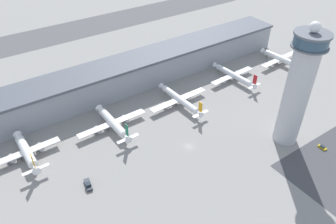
{
  "coord_description": "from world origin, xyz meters",
  "views": [
    {
      "loc": [
        -81.7,
        -99.53,
        117.53
      ],
      "look_at": [
        2.28,
        22.97,
        7.61
      ],
      "focal_mm": 35.0,
      "sensor_mm": 36.0,
      "label": 1
    }
  ],
  "objects": [
    {
      "name": "airplane_gate_echo",
      "position": [
        66.46,
        36.8,
        3.83
      ],
      "size": [
        37.08,
        38.74,
        12.16
      ],
      "color": "silver",
      "rests_on": "ground"
    },
    {
      "name": "ground_plane",
      "position": [
        0.0,
        0.0,
        0.0
      ],
      "size": [
        1000.0,
        1000.0,
        0.0
      ],
      "primitive_type": "plane",
      "color": "gray"
    },
    {
      "name": "airplane_gate_foxtrot",
      "position": [
        111.92,
        34.2,
        4.37
      ],
      "size": [
        38.46,
        35.63,
        13.62
      ],
      "color": "white",
      "rests_on": "ground"
    },
    {
      "name": "airplane_gate_charlie",
      "position": [
        -26.28,
        35.81,
        4.07
      ],
      "size": [
        41.02,
        35.62,
        13.68
      ],
      "color": "white",
      "rests_on": "ground"
    },
    {
      "name": "control_tower",
      "position": [
        46.56,
        -24.27,
        32.45
      ],
      "size": [
        16.69,
        16.69,
        65.87
      ],
      "color": "#BCBCC1",
      "rests_on": "ground"
    },
    {
      "name": "terminal_building",
      "position": [
        0.0,
        70.0,
        9.85
      ],
      "size": [
        252.71,
        25.0,
        19.51
      ],
      "color": "#9399A3",
      "rests_on": "ground"
    },
    {
      "name": "runway_strip",
      "position": [
        0.0,
        183.89,
        0.0
      ],
      "size": [
        379.06,
        44.0,
        0.01
      ],
      "primitive_type": "cube",
      "color": "#515154",
      "rests_on": "ground"
    },
    {
      "name": "airplane_gate_delta",
      "position": [
        18.33,
        33.69,
        4.01
      ],
      "size": [
        40.46,
        40.35,
        12.36
      ],
      "color": "white",
      "rests_on": "ground"
    },
    {
      "name": "service_truck_catering",
      "position": [
        -54.84,
        4.75,
        0.85
      ],
      "size": [
        3.76,
        7.77,
        2.47
      ],
      "color": "black",
      "rests_on": "ground"
    },
    {
      "name": "airplane_gate_bravo",
      "position": [
        -72.56,
        39.16,
        4.34
      ],
      "size": [
        34.24,
        32.72,
        14.08
      ],
      "color": "white",
      "rests_on": "ground"
    },
    {
      "name": "car_red_hatchback",
      "position": [
        56.84,
        -40.68,
        0.57
      ],
      "size": [
        1.94,
        4.49,
        1.47
      ],
      "color": "black",
      "rests_on": "ground"
    }
  ]
}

